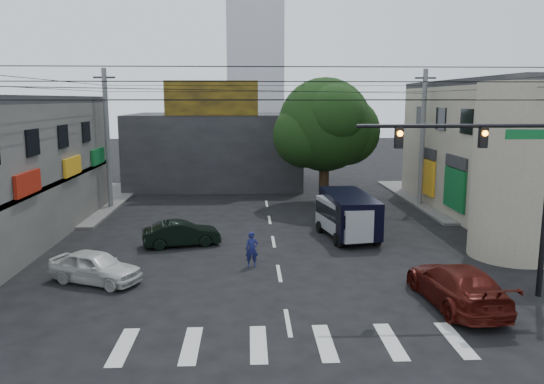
{
  "coord_description": "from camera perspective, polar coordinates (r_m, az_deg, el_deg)",
  "views": [
    {
      "loc": [
        -1.26,
        -19.3,
        7.23
      ],
      "look_at": [
        -0.21,
        4.0,
        3.13
      ],
      "focal_mm": 35.0,
      "sensor_mm": 36.0,
      "label": 1
    }
  ],
  "objects": [
    {
      "name": "navy_van",
      "position": [
        28.57,
        8.23,
        -2.48
      ],
      "size": [
        5.84,
        2.76,
        2.24
      ],
      "primitive_type": null,
      "rotation": [
        0.0,
        0.0,
        1.63
      ],
      "color": "black",
      "rests_on": "ground"
    },
    {
      "name": "maroon_sedan",
      "position": [
        20.09,
        19.22,
        -9.42
      ],
      "size": [
        2.88,
        5.47,
        1.49
      ],
      "primitive_type": "imported",
      "rotation": [
        0.0,
        0.0,
        3.22
      ],
      "color": "#400D09",
      "rests_on": "ground"
    },
    {
      "name": "corner_column",
      "position": [
        26.53,
        24.99,
        2.05
      ],
      "size": [
        4.0,
        4.0,
        8.0
      ],
      "primitive_type": "cylinder",
      "color": "gray",
      "rests_on": "ground"
    },
    {
      "name": "sidewalk_far_left",
      "position": [
        41.51,
        -26.32,
        -1.0
      ],
      "size": [
        16.0,
        16.0,
        0.15
      ],
      "primitive_type": "cube",
      "color": "#514F4C",
      "rests_on": "ground"
    },
    {
      "name": "white_compact",
      "position": [
        22.4,
        -18.48,
        -7.64
      ],
      "size": [
        4.36,
        4.95,
        1.3
      ],
      "primitive_type": "imported",
      "rotation": [
        0.0,
        0.0,
        1.15
      ],
      "color": "silver",
      "rests_on": "ground"
    },
    {
      "name": "traffic_officer",
      "position": [
        23.22,
        -2.18,
        -6.18
      ],
      "size": [
        0.62,
        0.46,
        1.54
      ],
      "primitive_type": "imported",
      "rotation": [
        0.0,
        0.0,
        0.08
      ],
      "color": "#15194C",
      "rests_on": "ground"
    },
    {
      "name": "building_far",
      "position": [
        45.58,
        -6.03,
        4.59
      ],
      "size": [
        14.0,
        10.0,
        6.0
      ],
      "primitive_type": "cube",
      "color": "#232326",
      "rests_on": "ground"
    },
    {
      "name": "dark_sedan",
      "position": [
        26.83,
        -9.71,
        -4.42
      ],
      "size": [
        3.14,
        4.42,
        1.25
      ],
      "primitive_type": "imported",
      "rotation": [
        0.0,
        0.0,
        1.82
      ],
      "color": "black",
      "rests_on": "ground"
    },
    {
      "name": "street_tree",
      "position": [
        36.72,
        5.7,
        7.18
      ],
      "size": [
        6.4,
        6.4,
        8.7
      ],
      "color": "black",
      "rests_on": "ground"
    },
    {
      "name": "sidewalk_far_right",
      "position": [
        42.58,
        24.36,
        -0.6
      ],
      "size": [
        16.0,
        16.0,
        0.15
      ],
      "primitive_type": "cube",
      "color": "#514F4C",
      "rests_on": "ground"
    },
    {
      "name": "utility_pole_far_left",
      "position": [
        36.59,
        -17.28,
        5.4
      ],
      "size": [
        0.32,
        0.32,
        9.2
      ],
      "primitive_type": "cylinder",
      "color": "#59595B",
      "rests_on": "ground"
    },
    {
      "name": "silver_minivan",
      "position": [
        27.97,
        8.03,
        -3.04
      ],
      "size": [
        5.28,
        3.63,
        1.96
      ],
      "primitive_type": null,
      "rotation": [
        0.0,
        0.0,
        1.77
      ],
      "color": "#B2B5BA",
      "rests_on": "ground"
    },
    {
      "name": "traffic_gantry",
      "position": [
        20.57,
        23.67,
        2.44
      ],
      "size": [
        7.1,
        0.35,
        7.2
      ],
      "color": "black",
      "rests_on": "ground"
    },
    {
      "name": "billboard",
      "position": [
        40.5,
        -6.56,
        10.01
      ],
      "size": [
        7.0,
        0.3,
        2.6
      ],
      "primitive_type": "cube",
      "color": "olive",
      "rests_on": "building_far"
    },
    {
      "name": "utility_pole_far_right",
      "position": [
        37.3,
        15.88,
        5.55
      ],
      "size": [
        0.32,
        0.32,
        9.2
      ],
      "primitive_type": "cylinder",
      "color": "#59595B",
      "rests_on": "ground"
    },
    {
      "name": "tower_distant",
      "position": [
        90.52,
        -1.85,
        19.35
      ],
      "size": [
        9.0,
        9.0,
        44.0
      ],
      "primitive_type": "cube",
      "color": "silver",
      "rests_on": "ground"
    },
    {
      "name": "ground",
      "position": [
        20.65,
        1.1,
        -10.52
      ],
      "size": [
        160.0,
        160.0,
        0.0
      ],
      "primitive_type": "plane",
      "color": "black",
      "rests_on": "ground"
    }
  ]
}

